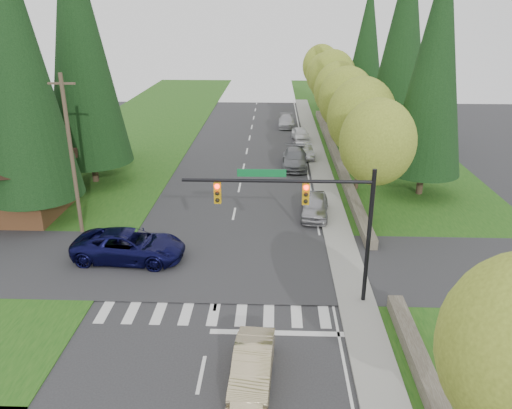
# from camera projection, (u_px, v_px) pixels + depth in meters

# --- Properties ---
(ground) EXTENTS (120.00, 120.00, 0.00)m
(ground) POSITION_uv_depth(u_px,v_px,m) (205.00, 358.00, 20.52)
(ground) COLOR #28282B
(ground) RESTS_ON ground
(grass_east) EXTENTS (14.00, 110.00, 0.06)m
(grass_east) POSITION_uv_depth(u_px,v_px,m) (406.00, 194.00, 38.65)
(grass_east) COLOR #1A4B14
(grass_east) RESTS_ON ground
(grass_west) EXTENTS (14.00, 110.00, 0.06)m
(grass_west) POSITION_uv_depth(u_px,v_px,m) (75.00, 189.00, 39.56)
(grass_west) COLOR #1A4B14
(grass_west) RESTS_ON ground
(cross_street) EXTENTS (120.00, 8.00, 0.10)m
(cross_street) POSITION_uv_depth(u_px,v_px,m) (224.00, 265.00, 27.96)
(cross_street) COLOR #28282B
(cross_street) RESTS_ON ground
(sidewalk_east) EXTENTS (1.80, 80.00, 0.13)m
(sidewalk_east) POSITION_uv_depth(u_px,v_px,m) (324.00, 184.00, 40.71)
(sidewalk_east) COLOR gray
(sidewalk_east) RESTS_ON ground
(curb_east) EXTENTS (0.20, 80.00, 0.13)m
(curb_east) POSITION_uv_depth(u_px,v_px,m) (314.00, 184.00, 40.74)
(curb_east) COLOR gray
(curb_east) RESTS_ON ground
(stone_wall_north) EXTENTS (0.70, 40.00, 0.70)m
(stone_wall_north) POSITION_uv_depth(u_px,v_px,m) (335.00, 154.00, 47.99)
(stone_wall_north) COLOR #4C4438
(stone_wall_north) RESTS_ON ground
(traffic_signal) EXTENTS (8.70, 0.37, 6.80)m
(traffic_signal) POSITION_uv_depth(u_px,v_px,m) (309.00, 207.00, 22.72)
(traffic_signal) COLOR black
(traffic_signal) RESTS_ON ground
(brown_building) EXTENTS (8.40, 8.40, 5.40)m
(brown_building) POSITION_uv_depth(u_px,v_px,m) (13.00, 171.00, 33.84)
(brown_building) COLOR #4C2D19
(brown_building) RESTS_ON ground
(utility_pole) EXTENTS (1.60, 0.24, 10.00)m
(utility_pole) POSITION_uv_depth(u_px,v_px,m) (72.00, 155.00, 30.12)
(utility_pole) COLOR #473828
(utility_pole) RESTS_ON ground
(decid_tree_0) EXTENTS (4.80, 4.80, 8.37)m
(decid_tree_0) POSITION_uv_depth(u_px,v_px,m) (377.00, 142.00, 31.17)
(decid_tree_0) COLOR #38281C
(decid_tree_0) RESTS_ON ground
(decid_tree_1) EXTENTS (5.20, 5.20, 8.80)m
(decid_tree_1) POSITION_uv_depth(u_px,v_px,m) (361.00, 117.00, 37.60)
(decid_tree_1) COLOR #38281C
(decid_tree_1) RESTS_ON ground
(decid_tree_2) EXTENTS (5.00, 5.00, 8.82)m
(decid_tree_2) POSITION_uv_depth(u_px,v_px,m) (347.00, 99.00, 44.07)
(decid_tree_2) COLOR #38281C
(decid_tree_2) RESTS_ON ground
(decid_tree_3) EXTENTS (5.00, 5.00, 8.55)m
(decid_tree_3) POSITION_uv_depth(u_px,v_px,m) (338.00, 90.00, 50.67)
(decid_tree_3) COLOR #38281C
(decid_tree_3) RESTS_ON ground
(decid_tree_4) EXTENTS (5.40, 5.40, 9.18)m
(decid_tree_4) POSITION_uv_depth(u_px,v_px,m) (332.00, 77.00, 57.03)
(decid_tree_4) COLOR #38281C
(decid_tree_4) RESTS_ON ground
(decid_tree_5) EXTENTS (4.80, 4.80, 8.30)m
(decid_tree_5) POSITION_uv_depth(u_px,v_px,m) (325.00, 75.00, 63.74)
(decid_tree_5) COLOR #38281C
(decid_tree_5) RESTS_ON ground
(decid_tree_6) EXTENTS (5.20, 5.20, 8.86)m
(decid_tree_6) POSITION_uv_depth(u_px,v_px,m) (321.00, 66.00, 70.12)
(decid_tree_6) COLOR #38281C
(decid_tree_6) RESTS_ON ground
(conifer_w_a) EXTENTS (6.12, 6.12, 19.80)m
(conifer_w_a) POSITION_uv_depth(u_px,v_px,m) (14.00, 55.00, 30.04)
(conifer_w_a) COLOR #38281C
(conifer_w_a) RESTS_ON ground
(conifer_w_b) EXTENTS (5.44, 5.44, 17.80)m
(conifer_w_b) POSITION_uv_depth(u_px,v_px,m) (2.00, 65.00, 34.23)
(conifer_w_b) COLOR #38281C
(conifer_w_b) RESTS_ON ground
(conifer_w_c) EXTENTS (6.46, 6.46, 20.80)m
(conifer_w_c) POSITION_uv_depth(u_px,v_px,m) (78.00, 39.00, 37.26)
(conifer_w_c) COLOR #38281C
(conifer_w_c) RESTS_ON ground
(conifer_w_e) EXTENTS (5.78, 5.78, 18.80)m
(conifer_w_e) POSITION_uv_depth(u_px,v_px,m) (83.00, 47.00, 43.27)
(conifer_w_e) COLOR #38281C
(conifer_w_e) RESTS_ON ground
(conifer_e_a) EXTENTS (5.44, 5.44, 17.80)m
(conifer_e_a) POSITION_uv_depth(u_px,v_px,m) (435.00, 64.00, 35.04)
(conifer_e_a) COLOR #38281C
(conifer_e_a) RESTS_ON ground
(conifer_e_b) EXTENTS (6.12, 6.12, 19.80)m
(conifer_e_b) POSITION_uv_depth(u_px,v_px,m) (404.00, 38.00, 47.66)
(conifer_e_b) COLOR #38281C
(conifer_e_b) RESTS_ON ground
(conifer_e_c) EXTENTS (5.10, 5.10, 16.80)m
(conifer_e_c) POSITION_uv_depth(u_px,v_px,m) (367.00, 44.00, 61.26)
(conifer_e_c) COLOR #38281C
(conifer_e_c) RESTS_ON ground
(sedan_champagne) EXTENTS (1.71, 4.30, 1.39)m
(sedan_champagne) POSITION_uv_depth(u_px,v_px,m) (253.00, 365.00, 19.05)
(sedan_champagne) COLOR tan
(sedan_champagne) RESTS_ON ground
(suv_navy) EXTENTS (6.46, 3.31, 1.75)m
(suv_navy) POSITION_uv_depth(u_px,v_px,m) (129.00, 246.00, 28.25)
(suv_navy) COLOR #0B0B37
(suv_navy) RESTS_ON ground
(parked_car_a) EXTENTS (2.23, 4.65, 1.53)m
(parked_car_a) POSITION_uv_depth(u_px,v_px,m) (315.00, 206.00, 34.25)
(parked_car_a) COLOR #A1A1A6
(parked_car_a) RESTS_ON ground
(parked_car_b) EXTENTS (2.33, 5.46, 1.57)m
(parked_car_b) POSITION_uv_depth(u_px,v_px,m) (295.00, 159.00, 44.93)
(parked_car_b) COLOR slate
(parked_car_b) RESTS_ON ground
(parked_car_c) EXTENTS (1.97, 4.32, 1.37)m
(parked_car_c) POSITION_uv_depth(u_px,v_px,m) (304.00, 151.00, 47.84)
(parked_car_c) COLOR #A0A0A4
(parked_car_c) RESTS_ON ground
(parked_car_d) EXTENTS (2.05, 4.17, 1.37)m
(parked_car_d) POSITION_uv_depth(u_px,v_px,m) (301.00, 134.00, 54.09)
(parked_car_d) COLOR silver
(parked_car_d) RESTS_ON ground
(parked_car_e) EXTENTS (1.94, 4.64, 1.34)m
(parked_car_e) POSITION_uv_depth(u_px,v_px,m) (286.00, 121.00, 60.39)
(parked_car_e) COLOR #B1B1B6
(parked_car_e) RESTS_ON ground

